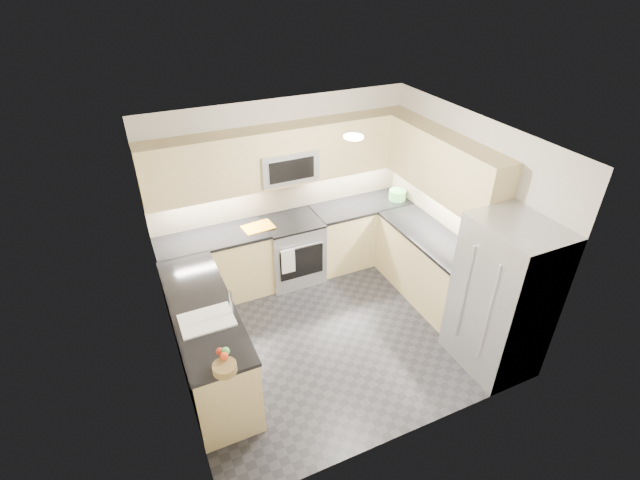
{
  "coord_description": "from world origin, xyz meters",
  "views": [
    {
      "loc": [
        -1.92,
        -3.84,
        4.04
      ],
      "look_at": [
        0.0,
        0.35,
        1.15
      ],
      "focal_mm": 26.0,
      "sensor_mm": 36.0,
      "label": 1
    }
  ],
  "objects_px": {
    "gas_range": "(293,250)",
    "refrigerator": "(502,298)",
    "utensil_bowl": "(397,195)",
    "cutting_board": "(258,227)",
    "fruit_basket": "(225,368)",
    "microwave": "(286,164)"
  },
  "relations": [
    {
      "from": "gas_range",
      "to": "refrigerator",
      "type": "relative_size",
      "value": 0.51
    },
    {
      "from": "refrigerator",
      "to": "utensil_bowl",
      "type": "xyz_separation_m",
      "value": [
        0.19,
        2.36,
        0.11
      ]
    },
    {
      "from": "cutting_board",
      "to": "fruit_basket",
      "type": "relative_size",
      "value": 1.9
    },
    {
      "from": "microwave",
      "to": "utensil_bowl",
      "type": "relative_size",
      "value": 3.07
    },
    {
      "from": "microwave",
      "to": "cutting_board",
      "type": "relative_size",
      "value": 1.9
    },
    {
      "from": "gas_range",
      "to": "fruit_basket",
      "type": "bearing_deg",
      "value": -123.98
    },
    {
      "from": "refrigerator",
      "to": "cutting_board",
      "type": "distance_m",
      "value": 3.1
    },
    {
      "from": "gas_range",
      "to": "fruit_basket",
      "type": "height_order",
      "value": "fruit_basket"
    },
    {
      "from": "microwave",
      "to": "refrigerator",
      "type": "distance_m",
      "value": 3.04
    },
    {
      "from": "cutting_board",
      "to": "refrigerator",
      "type": "bearing_deg",
      "value": -51.65
    },
    {
      "from": "refrigerator",
      "to": "cutting_board",
      "type": "xyz_separation_m",
      "value": [
        -1.92,
        2.43,
        0.05
      ]
    },
    {
      "from": "utensil_bowl",
      "to": "cutting_board",
      "type": "distance_m",
      "value": 2.11
    },
    {
      "from": "cutting_board",
      "to": "fruit_basket",
      "type": "bearing_deg",
      "value": -114.78
    },
    {
      "from": "utensil_bowl",
      "to": "cutting_board",
      "type": "height_order",
      "value": "utensil_bowl"
    },
    {
      "from": "fruit_basket",
      "to": "gas_range",
      "type": "bearing_deg",
      "value": 56.02
    },
    {
      "from": "refrigerator",
      "to": "fruit_basket",
      "type": "xyz_separation_m",
      "value": [
        -2.95,
        0.2,
        0.08
      ]
    },
    {
      "from": "utensil_bowl",
      "to": "microwave",
      "type": "bearing_deg",
      "value": 173.55
    },
    {
      "from": "gas_range",
      "to": "refrigerator",
      "type": "xyz_separation_m",
      "value": [
        1.45,
        -2.43,
        0.45
      ]
    },
    {
      "from": "microwave",
      "to": "fruit_basket",
      "type": "bearing_deg",
      "value": -122.54
    },
    {
      "from": "fruit_basket",
      "to": "refrigerator",
      "type": "bearing_deg",
      "value": -3.82
    },
    {
      "from": "utensil_bowl",
      "to": "refrigerator",
      "type": "bearing_deg",
      "value": -94.6
    },
    {
      "from": "gas_range",
      "to": "fruit_basket",
      "type": "relative_size",
      "value": 4.32
    }
  ]
}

